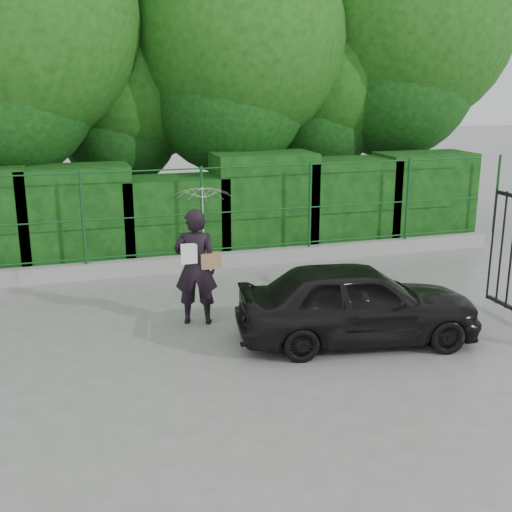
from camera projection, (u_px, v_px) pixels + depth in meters
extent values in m
plane|color=gray|center=(245.00, 360.00, 8.81)|extent=(80.00, 80.00, 0.00)
cube|color=#9E9E99|center=(184.00, 263.00, 12.93)|extent=(14.00, 0.25, 0.30)
cylinder|color=#12471C|center=(83.00, 218.00, 12.11)|extent=(0.06, 0.06, 1.80)
cylinder|color=#12471C|center=(202.00, 211.00, 12.76)|extent=(0.06, 0.06, 1.80)
cylinder|color=#12471C|center=(310.00, 205.00, 13.40)|extent=(0.06, 0.06, 1.80)
cylinder|color=#12471C|center=(407.00, 199.00, 14.05)|extent=(0.06, 0.06, 1.80)
cylinder|color=#12471C|center=(497.00, 194.00, 14.69)|extent=(0.06, 0.06, 1.80)
cylinder|color=#12471C|center=(183.00, 251.00, 12.86)|extent=(13.60, 0.03, 0.03)
cylinder|color=#12471C|center=(182.00, 215.00, 12.66)|extent=(13.60, 0.03, 0.03)
cylinder|color=#12471C|center=(181.00, 169.00, 12.42)|extent=(13.60, 0.03, 0.03)
cube|color=black|center=(76.00, 217.00, 13.05)|extent=(2.20, 1.20, 2.07)
cube|color=black|center=(174.00, 218.00, 13.66)|extent=(2.20, 1.20, 1.76)
cube|color=black|center=(263.00, 203.00, 14.16)|extent=(2.20, 1.20, 2.20)
cube|color=black|center=(346.00, 202.00, 14.74)|extent=(2.20, 1.20, 2.01)
cube|color=black|center=(423.00, 196.00, 15.30)|extent=(2.20, 1.20, 2.08)
cylinder|color=black|center=(23.00, 150.00, 14.02)|extent=(0.36, 0.36, 4.50)
sphere|color=#14470F|center=(10.00, 19.00, 13.31)|extent=(5.40, 5.40, 5.40)
cylinder|color=black|center=(133.00, 167.00, 16.09)|extent=(0.36, 0.36, 3.25)
sphere|color=#14470F|center=(129.00, 86.00, 15.57)|extent=(3.90, 3.90, 3.90)
cylinder|color=black|center=(239.00, 147.00, 15.73)|extent=(0.36, 0.36, 4.25)
sphere|color=#14470F|center=(238.00, 38.00, 15.06)|extent=(5.10, 5.10, 5.10)
cylinder|color=black|center=(322.00, 156.00, 17.18)|extent=(0.36, 0.36, 3.50)
sphere|color=#14470F|center=(324.00, 75.00, 16.62)|extent=(4.20, 4.20, 4.20)
cylinder|color=black|center=(397.00, 132.00, 17.20)|extent=(0.36, 0.36, 4.75)
sphere|color=#14470F|center=(404.00, 20.00, 16.45)|extent=(5.70, 5.70, 5.70)
cylinder|color=black|center=(511.00, 252.00, 10.29)|extent=(0.04, 0.04, 1.90)
cylinder|color=black|center=(501.00, 248.00, 10.52)|extent=(0.04, 0.04, 1.90)
cylinder|color=black|center=(492.00, 245.00, 10.75)|extent=(0.04, 0.04, 1.90)
imported|color=black|center=(196.00, 267.00, 9.94)|extent=(0.77, 0.62, 1.84)
imported|color=silver|center=(203.00, 212.00, 9.81)|extent=(0.88, 0.90, 0.81)
cube|color=#997349|center=(211.00, 261.00, 9.90)|extent=(0.32, 0.15, 0.24)
cube|color=white|center=(189.00, 254.00, 9.73)|extent=(0.25, 0.02, 0.32)
imported|color=black|center=(357.00, 302.00, 9.32)|extent=(3.69, 1.96, 1.19)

